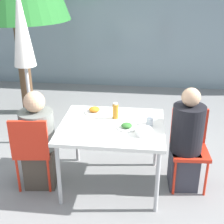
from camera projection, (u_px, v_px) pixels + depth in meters
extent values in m
plane|color=gray|center=(112.00, 182.00, 3.68)|extent=(24.00, 24.00, 0.00)
cube|color=gray|center=(132.00, 15.00, 6.34)|extent=(10.00, 0.20, 3.00)
cube|color=white|center=(112.00, 126.00, 3.38)|extent=(1.13, 0.97, 0.04)
cylinder|color=#B7B7B7|center=(59.00, 175.00, 3.20)|extent=(0.04, 0.04, 0.72)
cylinder|color=#B7B7B7|center=(157.00, 182.00, 3.10)|extent=(0.04, 0.04, 0.72)
cylinder|color=#B7B7B7|center=(77.00, 136.00, 3.98)|extent=(0.04, 0.04, 0.72)
cylinder|color=#B7B7B7|center=(156.00, 140.00, 3.87)|extent=(0.04, 0.04, 0.72)
cube|color=red|center=(35.00, 149.00, 3.50)|extent=(0.44, 0.44, 0.04)
cube|color=red|center=(29.00, 139.00, 3.24)|extent=(0.40, 0.08, 0.42)
cylinder|color=red|center=(26.00, 159.00, 3.75)|extent=(0.03, 0.03, 0.43)
cylinder|color=red|center=(54.00, 159.00, 3.75)|extent=(0.03, 0.03, 0.43)
cylinder|color=red|center=(18.00, 175.00, 3.44)|extent=(0.03, 0.03, 0.43)
cylinder|color=red|center=(49.00, 176.00, 3.44)|extent=(0.03, 0.03, 0.43)
cube|color=#473D33|center=(41.00, 165.00, 3.59)|extent=(0.37, 0.37, 0.47)
cylinder|color=slate|center=(37.00, 130.00, 3.41)|extent=(0.37, 0.37, 0.44)
sphere|color=tan|center=(34.00, 102.00, 3.27)|extent=(0.23, 0.23, 0.23)
cube|color=red|center=(190.00, 152.00, 3.46)|extent=(0.42, 0.42, 0.04)
cube|color=red|center=(189.00, 126.00, 3.53)|extent=(0.40, 0.06, 0.42)
cylinder|color=red|center=(206.00, 179.00, 3.39)|extent=(0.03, 0.03, 0.43)
cylinder|color=red|center=(174.00, 178.00, 3.41)|extent=(0.03, 0.03, 0.43)
cylinder|color=red|center=(200.00, 162.00, 3.70)|extent=(0.03, 0.03, 0.43)
cylinder|color=red|center=(171.00, 161.00, 3.72)|extent=(0.03, 0.03, 0.43)
cube|color=#383842|center=(183.00, 168.00, 3.55)|extent=(0.33, 0.33, 0.47)
cylinder|color=black|center=(188.00, 129.00, 3.34)|extent=(0.35, 0.35, 0.53)
sphere|color=tan|center=(191.00, 97.00, 3.20)|extent=(0.20, 0.20, 0.20)
cylinder|color=#333333|center=(34.00, 141.00, 4.55)|extent=(0.36, 0.36, 0.05)
cylinder|color=#BCBCBC|center=(26.00, 71.00, 4.12)|extent=(0.04, 0.04, 2.16)
cone|color=silver|center=(21.00, 26.00, 3.88)|extent=(0.29, 0.29, 1.01)
cylinder|color=white|center=(127.00, 128.00, 3.29)|extent=(0.21, 0.21, 0.01)
ellipsoid|color=#33702D|center=(127.00, 125.00, 3.28)|extent=(0.11, 0.11, 0.05)
cylinder|color=white|center=(94.00, 112.00, 3.67)|extent=(0.23, 0.23, 0.01)
ellipsoid|color=orange|center=(94.00, 109.00, 3.66)|extent=(0.13, 0.13, 0.05)
cylinder|color=#B7751E|center=(115.00, 111.00, 3.49)|extent=(0.07, 0.07, 0.17)
cylinder|color=white|center=(115.00, 104.00, 3.46)|extent=(0.05, 0.05, 0.02)
cylinder|color=silver|center=(150.00, 122.00, 3.32)|extent=(0.07, 0.07, 0.09)
cylinder|color=white|center=(144.00, 131.00, 3.16)|extent=(0.18, 0.18, 0.06)
cylinder|color=brown|center=(24.00, 69.00, 5.23)|extent=(0.20, 0.20, 1.60)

